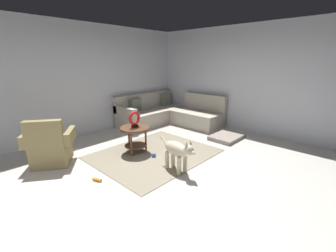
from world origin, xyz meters
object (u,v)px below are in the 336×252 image
Objects in this scene: sectional_couch at (168,114)px; armchair at (50,148)px; dog at (178,151)px; dog_toy_rope at (97,180)px; side_table at (135,133)px; torus_sculpture at (134,119)px; dog_toy_ball at (154,155)px; dog_bed_mat at (227,137)px.

sectional_couch and armchair have the same top height.
dog is 1.37m from dog_toy_rope.
dog is at bearing -32.71° from dog_toy_rope.
side_table is 1.84× the size of torus_sculpture.
side_table is 6.69× the size of dog_toy_ball.
sectional_couch is 3.44m from armchair.
dog_bed_mat is at bearing -9.17° from dog_toy_rope.
torus_sculpture is 3.64× the size of dog_toy_ball.
armchair is 1.67× the size of side_table.
dog is (1.36, -1.86, 0.05)m from armchair.
torus_sculpture is (-0.00, 0.00, 0.29)m from side_table.
dog_bed_mat is at bearing 9.07° from armchair.
dog is (-2.06, -0.20, 0.33)m from dog_bed_mat.
dog_toy_rope is at bearing -158.24° from torus_sculpture.
armchair reaches higher than dog.
torus_sculpture is 1.22m from dog.
torus_sculpture reaches higher than dog.
dog_bed_mat and dog_toy_ball have the same top height.
dog_toy_ball is at bearing -92.01° from dog.
armchair is 3.81m from dog_bed_mat.
dog_bed_mat is at bearing -14.91° from dog_toy_ball.
torus_sculpture reaches higher than dog_toy_rope.
dog_bed_mat is at bearing -25.71° from side_table.
armchair is at bearing 153.82° from side_table.
dog_toy_rope is (0.24, -1.15, -0.30)m from armchair.
dog_toy_rope is (-1.15, -0.46, -0.69)m from torus_sculpture.
armchair reaches higher than dog_toy_rope.
dog_toy_rope is at bearing -25.42° from dog.
side_table is 2.28m from dog_bed_mat.
dog_toy_rope is at bearing -43.13° from armchair.
armchair is 3.07× the size of torus_sculpture.
sectional_couch is 2.29m from torus_sculpture.
dog_bed_mat is 0.94× the size of dog.
torus_sculpture is 0.38× the size of dog.
dog is 0.80m from dog_toy_ball.
dog_toy_ball is 0.58× the size of dog_toy_rope.
side_table is 3.85× the size of dog_toy_rope.
dog_toy_ball reaches higher than dog_toy_rope.
torus_sculpture is 0.41× the size of dog_bed_mat.
side_table is (-2.03, -0.97, 0.13)m from sectional_couch.
dog_toy_ball is at bearing -80.28° from side_table.
torus_sculpture reaches higher than dog_bed_mat.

